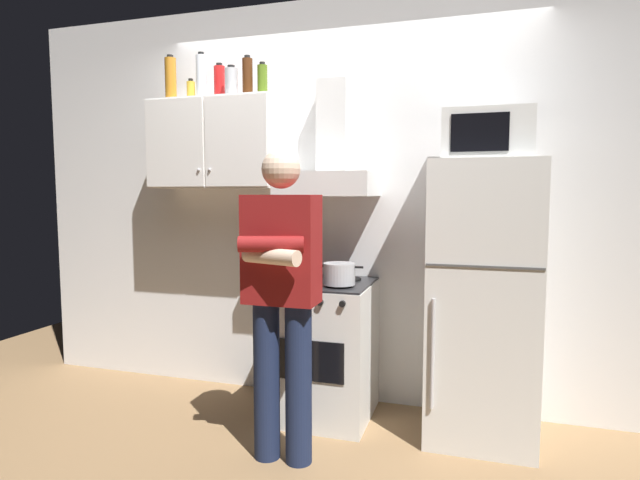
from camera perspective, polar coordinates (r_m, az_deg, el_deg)
ground_plane at (r=3.26m, az=0.00°, el=-20.58°), size 7.00×7.00×0.00m
back_wall_tiled at (r=3.51m, az=2.88°, el=4.11°), size 4.80×0.10×2.70m
upper_cabinet at (r=3.62m, az=-11.37°, el=10.38°), size 0.90×0.37×0.60m
stove_oven at (r=3.33m, az=0.44°, el=-11.97°), size 0.60×0.62×0.87m
range_hood at (r=3.31m, az=1.09°, el=8.33°), size 0.60×0.44×0.75m
refrigerator at (r=3.12m, az=17.55°, el=-6.47°), size 0.60×0.62×1.60m
microwave at (r=3.09m, az=18.03°, el=10.95°), size 0.48×0.37×0.28m
person_standing at (r=2.68m, az=-4.31°, el=-5.93°), size 0.38×0.33×1.64m
cooking_pot at (r=3.07m, az=2.14°, el=-3.76°), size 0.29×0.19×0.13m
bottle_olive_oil at (r=3.54m, az=-6.41°, el=17.18°), size 0.07×0.07×0.22m
bottle_rum_dark at (r=3.57m, az=-8.05°, el=17.45°), size 0.07×0.07×0.27m
bottle_canister_steel at (r=3.60m, az=-9.81°, el=16.84°), size 0.09×0.09×0.21m
bottle_soda_red at (r=3.71m, az=-11.09°, el=16.75°), size 0.07×0.07×0.25m
bottle_vodka_clear at (r=3.72m, az=-13.02°, el=17.21°), size 0.07×0.07×0.31m
bottle_spice_jar at (r=3.76m, az=-14.13°, el=15.78°), size 0.06×0.06×0.15m
bottle_liquor_amber at (r=3.84m, az=-16.24°, el=16.74°), size 0.08×0.08×0.31m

